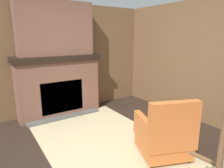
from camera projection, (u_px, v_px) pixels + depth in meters
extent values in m
plane|color=#2D2119|center=(110.00, 159.00, 2.91)|extent=(14.00, 14.00, 0.00)
cube|color=brown|center=(54.00, 59.00, 4.53)|extent=(0.06, 5.24, 2.48)
cube|color=brown|center=(211.00, 63.00, 3.88)|extent=(5.24, 0.06, 2.48)
cube|color=brown|center=(59.00, 88.00, 4.47)|extent=(0.44, 1.77, 1.24)
cube|color=black|center=(62.00, 97.00, 4.36)|extent=(0.08, 0.92, 0.70)
cube|color=#565451|center=(65.00, 117.00, 4.36)|extent=(0.16, 1.60, 0.06)
cube|color=black|center=(57.00, 58.00, 4.31)|extent=(0.54, 1.87, 0.11)
cube|color=brown|center=(55.00, 29.00, 4.17)|extent=(0.39, 1.56, 1.11)
cube|color=#C6B789|center=(113.00, 150.00, 3.15)|extent=(3.58, 1.89, 0.01)
cube|color=#C6662D|center=(162.00, 144.00, 2.99)|extent=(0.85, 0.86, 0.24)
cube|color=#C6662D|center=(163.00, 135.00, 2.95)|extent=(0.90, 0.90, 0.18)
cube|color=#C6662D|center=(174.00, 121.00, 2.60)|extent=(0.37, 0.69, 0.52)
cube|color=#C6662D|center=(144.00, 124.00, 2.87)|extent=(0.61, 0.31, 0.20)
cube|color=#C6662D|center=(182.00, 121.00, 2.99)|extent=(0.61, 0.31, 0.20)
cylinder|color=#332319|center=(138.00, 145.00, 3.23)|extent=(0.07, 0.07, 0.06)
cylinder|color=#332319|center=(170.00, 142.00, 3.34)|extent=(0.07, 0.07, 0.06)
cylinder|color=#332319|center=(152.00, 166.00, 2.71)|extent=(0.07, 0.07, 0.06)
cylinder|color=#332319|center=(189.00, 161.00, 2.82)|extent=(0.07, 0.07, 0.06)
cube|color=brown|center=(212.00, 162.00, 1.80)|extent=(0.41, 0.09, 0.02)
cylinder|color=brown|center=(157.00, 116.00, 4.32)|extent=(0.23, 0.39, 0.15)
cylinder|color=brown|center=(163.00, 118.00, 4.22)|extent=(0.23, 0.39, 0.15)
cylinder|color=brown|center=(170.00, 119.00, 4.12)|extent=(0.23, 0.39, 0.15)
ellipsoid|color=silver|center=(20.00, 54.00, 3.93)|extent=(0.09, 0.09, 0.11)
cylinder|color=white|center=(19.00, 46.00, 3.90)|extent=(0.05, 0.05, 0.20)
cube|color=black|center=(62.00, 52.00, 4.39)|extent=(0.12, 0.23, 0.11)
cube|color=silver|center=(63.00, 52.00, 4.34)|extent=(0.01, 0.04, 0.02)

